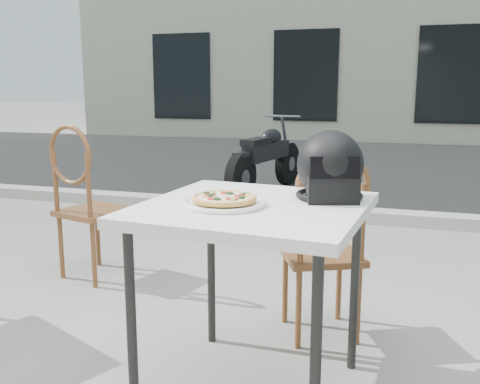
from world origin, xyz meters
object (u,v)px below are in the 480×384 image
(cafe_table_main, at_px, (253,222))
(helmet, at_px, (330,169))
(motorcycle, at_px, (266,160))
(cafe_chair_side, at_px, (84,194))
(plate, at_px, (224,203))
(cafe_chair_main, at_px, (326,235))
(pizza, at_px, (224,198))

(cafe_table_main, distance_m, helmet, 0.40)
(helmet, relative_size, motorcycle, 0.19)
(helmet, distance_m, cafe_chair_side, 1.98)
(motorcycle, bearing_deg, plate, -66.35)
(cafe_table_main, bearing_deg, cafe_chair_main, 69.69)
(plate, height_order, cafe_chair_main, cafe_chair_main)
(cafe_table_main, distance_m, pizza, 0.16)
(pizza, relative_size, cafe_chair_side, 0.30)
(helmet, xyz_separation_m, motorcycle, (-1.37, 4.22, -0.55))
(pizza, xyz_separation_m, helmet, (0.38, 0.26, 0.10))
(helmet, distance_m, motorcycle, 4.47)
(cafe_table_main, xyz_separation_m, pizza, (-0.10, -0.07, 0.11))
(pizza, relative_size, motorcycle, 0.17)
(plate, bearing_deg, cafe_chair_main, 64.09)
(helmet, height_order, cafe_chair_main, helmet)
(plate, xyz_separation_m, cafe_chair_main, (0.32, 0.66, -0.28))
(helmet, height_order, cafe_chair_side, helmet)
(cafe_table_main, bearing_deg, pizza, -146.43)
(pizza, distance_m, motorcycle, 4.61)
(cafe_chair_side, bearing_deg, motorcycle, -80.46)
(motorcycle, bearing_deg, cafe_table_main, -64.93)
(pizza, relative_size, helmet, 0.89)
(plate, xyz_separation_m, cafe_chair_side, (-1.38, 1.08, -0.25))
(plate, distance_m, cafe_chair_main, 0.78)
(plate, xyz_separation_m, helmet, (0.38, 0.26, 0.12))
(helmet, bearing_deg, plate, -162.30)
(pizza, relative_size, cafe_chair_main, 0.32)
(pizza, bearing_deg, plate, -89.94)
(pizza, height_order, motorcycle, motorcycle)
(plate, distance_m, cafe_chair_side, 1.77)
(cafe_table_main, distance_m, cafe_chair_main, 0.66)
(pizza, distance_m, cafe_chair_main, 0.79)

